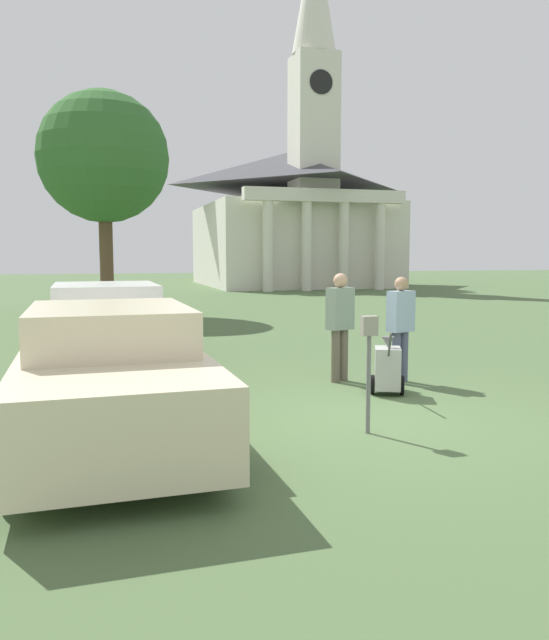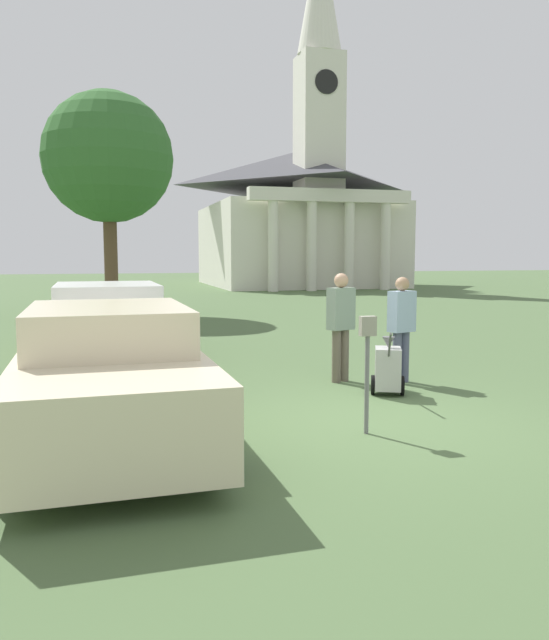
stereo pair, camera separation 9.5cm
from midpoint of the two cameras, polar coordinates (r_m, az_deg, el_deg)
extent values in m
plane|color=#4C663D|center=(7.77, 8.94, -9.10)|extent=(120.00, 120.00, 0.00)
cube|color=beige|center=(7.27, -14.51, -5.38)|extent=(1.99, 5.17, 0.80)
cube|color=beige|center=(6.97, -14.58, -0.63)|extent=(1.69, 2.19, 0.46)
cylinder|color=black|center=(8.89, -20.76, -5.01)|extent=(0.20, 0.76, 0.75)
cylinder|color=black|center=(8.94, -9.03, -4.63)|extent=(0.20, 0.76, 0.75)
cylinder|color=black|center=(5.82, -22.96, -10.88)|extent=(0.20, 0.76, 0.75)
cylinder|color=black|center=(5.89, -4.81, -10.19)|extent=(0.20, 0.76, 0.75)
cube|color=silver|center=(10.52, -14.75, -1.84)|extent=(1.90, 4.89, 0.83)
cube|color=silver|center=(10.26, -14.81, 1.77)|extent=(1.61, 2.08, 0.52)
cylinder|color=black|center=(12.05, -19.10, -2.22)|extent=(0.20, 0.72, 0.72)
cylinder|color=black|center=(12.10, -10.85, -1.96)|extent=(0.20, 0.72, 0.72)
cylinder|color=black|center=(9.09, -19.87, -4.86)|extent=(0.20, 0.72, 0.72)
cylinder|color=black|center=(9.15, -8.90, -4.50)|extent=(0.20, 0.72, 0.72)
cube|color=tan|center=(13.46, -14.85, -0.34)|extent=(1.96, 4.89, 0.73)
cube|color=tan|center=(13.22, -14.90, 2.15)|extent=(1.67, 2.08, 0.47)
cylinder|color=black|center=(14.98, -18.46, -0.58)|extent=(0.20, 0.75, 0.74)
cylinder|color=black|center=(15.03, -11.60, -0.37)|extent=(0.20, 0.75, 0.74)
cylinder|color=black|center=(12.00, -18.88, -2.18)|extent=(0.20, 0.75, 0.74)
cylinder|color=black|center=(12.06, -10.31, -1.91)|extent=(0.20, 0.75, 0.74)
cylinder|color=slate|center=(7.12, 8.82, -5.89)|extent=(0.05, 0.05, 1.12)
cube|color=gray|center=(7.01, 8.91, -0.54)|extent=(0.18, 0.09, 0.22)
cylinder|color=#665B4C|center=(10.01, 6.68, -3.21)|extent=(0.14, 0.14, 0.84)
cylinder|color=#665B4C|center=(9.89, 5.95, -3.31)|extent=(0.14, 0.14, 0.84)
cube|color=gray|center=(9.86, 6.37, 1.04)|extent=(0.47, 0.35, 0.66)
sphere|color=tan|center=(9.83, 6.40, 3.61)|extent=(0.23, 0.23, 0.23)
cylinder|color=#515670|center=(10.11, 12.07, -3.29)|extent=(0.14, 0.14, 0.81)
cylinder|color=#515670|center=(9.99, 11.40, -3.39)|extent=(0.14, 0.14, 0.81)
cube|color=#99B2CC|center=(9.96, 11.83, 0.77)|extent=(0.47, 0.34, 0.64)
sphere|color=tan|center=(9.93, 11.88, 3.24)|extent=(0.22, 0.22, 0.22)
cube|color=#B2B2AD|center=(9.14, 10.62, -4.38)|extent=(0.51, 0.55, 0.60)
cone|color=#59595B|center=(9.08, 10.66, -2.02)|extent=(0.18, 0.18, 0.16)
cylinder|color=#4C4C4C|center=(8.61, 10.80, -2.32)|extent=(0.26, 0.55, 0.43)
cylinder|color=black|center=(9.18, 9.27, -5.86)|extent=(0.16, 0.28, 0.28)
cylinder|color=black|center=(9.20, 11.90, -5.89)|extent=(0.16, 0.28, 0.28)
cube|color=silver|center=(40.97, 1.98, 6.80)|extent=(10.93, 12.03, 5.10)
pyramid|color=#424247|center=(41.32, 2.01, 13.54)|extent=(11.15, 12.27, 2.30)
cylinder|color=silver|center=(33.70, -0.04, 6.75)|extent=(0.56, 0.56, 4.85)
cylinder|color=silver|center=(34.34, 3.50, 6.72)|extent=(0.56, 0.56, 4.85)
cylinder|color=silver|center=(35.10, 6.91, 6.67)|extent=(0.56, 0.56, 4.85)
cylinder|color=silver|center=(35.97, 10.16, 6.61)|extent=(0.56, 0.56, 4.85)
cube|color=silver|center=(34.85, 5.27, 11.27)|extent=(9.29, 0.70, 0.70)
cube|color=silver|center=(37.36, 4.16, 17.07)|extent=(2.40, 2.40, 8.12)
cylinder|color=black|center=(36.75, 4.86, 20.89)|extent=(1.32, 0.06, 1.32)
cylinder|color=brown|center=(21.40, -14.59, 4.94)|extent=(0.44, 0.44, 3.35)
sphere|color=#33662D|center=(21.62, -14.85, 14.18)|extent=(4.23, 4.23, 4.23)
camera|label=1|loc=(0.05, -89.69, 0.03)|focal=35.00mm
camera|label=2|loc=(0.05, 90.31, -0.03)|focal=35.00mm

